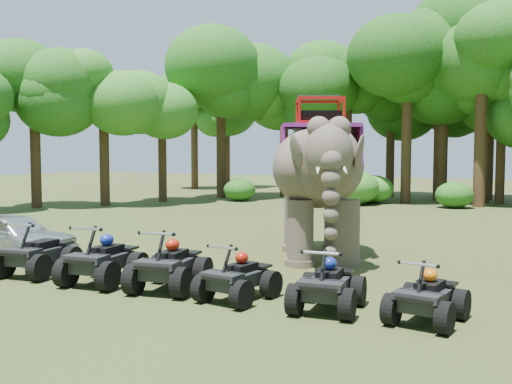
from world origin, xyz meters
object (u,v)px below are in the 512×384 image
at_px(atv_1, 103,253).
at_px(atv_3, 238,271).
at_px(elephant, 320,177).
at_px(atv_2, 169,259).
at_px(atv_0, 38,248).
at_px(parked_car, 10,236).
at_px(atv_4, 328,278).
at_px(atv_5, 427,290).

distance_m(atv_1, atv_3, 3.40).
xyz_separation_m(elephant, atv_2, (-1.65, -4.92, -1.60)).
bearing_deg(atv_0, parked_car, 147.13).
bearing_deg(atv_3, parked_car, 179.87).
distance_m(elephant, atv_4, 5.56).
bearing_deg(atv_2, atv_0, 172.97).
xyz_separation_m(parked_car, atv_0, (2.25, -1.15, 0.01)).
relative_size(atv_2, atv_4, 1.11).
bearing_deg(atv_3, atv_0, -171.62).
bearing_deg(atv_4, parked_car, 168.50).
distance_m(atv_3, atv_5, 3.64).
xyz_separation_m(elephant, atv_4, (1.91, -4.95, -1.67)).
relative_size(atv_1, atv_4, 1.12).
height_order(elephant, atv_3, elephant).
bearing_deg(parked_car, atv_3, -103.55).
xyz_separation_m(atv_2, atv_3, (1.70, -0.11, -0.09)).
height_order(atv_0, atv_4, atv_0).
xyz_separation_m(atv_1, atv_5, (7.05, 0.12, -0.11)).
bearing_deg(atv_3, atv_5, 9.99).
height_order(atv_1, atv_4, atv_1).
bearing_deg(atv_1, atv_3, -4.90).
height_order(elephant, parked_car, elephant).
bearing_deg(atv_4, atv_2, 174.42).
xyz_separation_m(atv_0, atv_3, (5.41, -0.00, -0.08)).
relative_size(atv_1, atv_3, 1.16).
xyz_separation_m(parked_car, atv_4, (9.52, -1.07, -0.05)).
xyz_separation_m(elephant, atv_3, (0.06, -5.02, -1.68)).
relative_size(elephant, atv_2, 2.99).
bearing_deg(elephant, atv_5, -77.62).
distance_m(atv_2, atv_4, 3.55).
bearing_deg(atv_4, atv_3, 177.28).
relative_size(atv_1, atv_2, 1.01).
height_order(atv_1, atv_3, atv_1).
xyz_separation_m(atv_3, atv_4, (1.85, 0.08, 0.02)).
height_order(atv_3, atv_4, atv_4).
bearing_deg(atv_0, elephant, 37.29).
distance_m(parked_car, atv_2, 6.05).
distance_m(elephant, atv_2, 5.42).
bearing_deg(atv_1, parked_car, 159.33).
height_order(elephant, atv_4, elephant).
bearing_deg(atv_1, elephant, 51.17).
height_order(atv_4, atv_5, atv_4).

